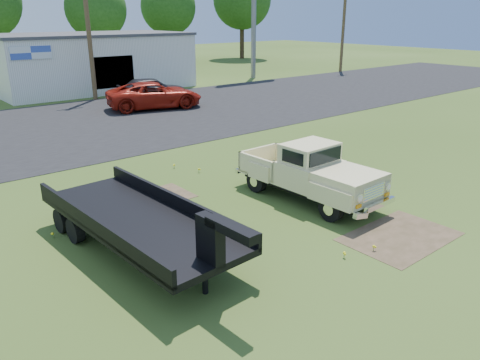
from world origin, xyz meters
The scene contains 14 objects.
ground centered at (0.00, 0.00, 0.00)m, with size 140.00×140.00×0.00m, color #334C18.
asphalt_lot centered at (0.00, 15.00, 0.00)m, with size 90.00×14.00×0.02m, color black.
dirt_patch_a centered at (1.50, -3.00, 0.00)m, with size 3.00×2.00×0.01m, color #453A25.
dirt_patch_b centered at (-2.00, 3.50, 0.00)m, with size 2.20×1.60×0.01m, color #453A25.
commercial_building centered at (6.00, 26.99, 2.10)m, with size 14.20×8.20×4.15m.
utility_pole_mid centered at (4.00, 22.00, 4.60)m, with size 1.60×0.30×9.00m.
utility_pole_east centered at (30.00, 22.00, 4.60)m, with size 1.60×0.30×9.00m.
treeline_e centered at (12.00, 39.00, 5.98)m, with size 6.08×6.08×9.04m.
treeline_f centered at (22.00, 41.50, 6.30)m, with size 6.40×6.40×9.52m.
treeline_g centered at (32.00, 40.00, 7.25)m, with size 7.36×7.36×10.95m.
vintage_pickup_truck centered at (1.61, 0.35, 0.90)m, with size 1.94×4.98×1.81m, color beige, non-canonical shape.
flatbed_trailer centered at (-4.05, 0.68, 0.93)m, with size 2.27×6.80×1.85m, color black, non-canonical shape.
red_pickup centered at (5.54, 16.62, 0.79)m, with size 2.64×5.72×1.59m, color maroon.
dark_sedan centered at (6.78, 19.24, 0.77)m, with size 1.82×4.53×1.54m, color black.
Camera 1 is at (-8.71, -8.80, 5.46)m, focal length 35.00 mm.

